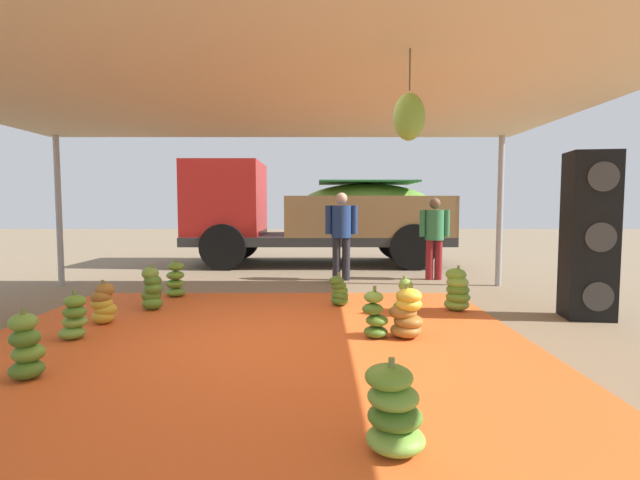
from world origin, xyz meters
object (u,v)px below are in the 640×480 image
Objects in this scene: banana_bunch_0 at (176,281)px; cargo_truck_main at (311,212)px; banana_bunch_8 at (26,348)px; banana_bunch_5 at (407,314)px; worker_1 at (435,232)px; banana_bunch_9 at (458,291)px; speaker_stack at (590,236)px; banana_bunch_7 at (375,316)px; banana_bunch_10 at (339,292)px; banana_bunch_4 at (74,318)px; banana_bunch_1 at (104,304)px; worker_0 at (342,229)px; banana_bunch_2 at (404,298)px; banana_bunch_3 at (394,410)px; banana_bunch_6 at (152,290)px.

banana_bunch_0 is 0.10× the size of cargo_truck_main.
banana_bunch_8 is 7.78m from cargo_truck_main.
banana_bunch_5 is 3.47m from banana_bunch_8.
banana_bunch_9 is at bearing -97.29° from worker_1.
cargo_truck_main is 6.43m from speaker_stack.
banana_bunch_8 is 0.37× the size of worker_1.
cargo_truck_main is (-0.79, 6.26, 1.00)m from banana_bunch_7.
banana_bunch_9 is at bearing -11.72° from banana_bunch_10.
banana_bunch_4 is 1.12m from banana_bunch_8.
banana_bunch_0 is 2.54m from banana_bunch_10.
banana_bunch_1 is 0.91× the size of banana_bunch_8.
banana_bunch_4 is 3.47m from banana_bunch_5.
banana_bunch_8 is (0.20, -1.10, 0.03)m from banana_bunch_4.
worker_0 is at bearing 52.78° from banana_bunch_4.
banana_bunch_9 is 1.30× the size of banana_bunch_10.
banana_bunch_9 is (0.74, 0.20, 0.05)m from banana_bunch_2.
worker_1 is at bearing 48.30° from banana_bunch_8.
banana_bunch_9 is at bearing 14.95° from banana_bunch_2.
worker_0 is at bearing 32.15° from banana_bunch_0.
banana_bunch_7 is 0.35× the size of worker_1.
banana_bunch_7 is (0.16, 2.25, -0.00)m from banana_bunch_3.
speaker_stack is at bearing -12.81° from banana_bunch_10.
banana_bunch_9 is 1.71m from speaker_stack.
worker_0 is at bearing 97.67° from banana_bunch_5.
banana_bunch_6 is 1.31× the size of banana_bunch_10.
banana_bunch_10 is (2.62, 2.72, -0.05)m from banana_bunch_8.
banana_bunch_10 is at bearing 112.55° from banana_bunch_5.
banana_bunch_5 is (-0.15, -1.04, 0.03)m from banana_bunch_2.
worker_0 is 0.80× the size of speaker_stack.
banana_bunch_6 is 4.04m from banana_bunch_9.
speaker_stack is at bearing 47.37° from banana_bunch_3.
worker_1 is (4.50, 5.05, 0.64)m from banana_bunch_8.
banana_bunch_3 is at bearing -53.41° from banana_bunch_6.
banana_bunch_3 is 1.04× the size of banana_bunch_4.
banana_bunch_4 is 1.12× the size of banana_bunch_10.
banana_bunch_5 is at bearing -67.45° from banana_bunch_10.
banana_bunch_0 is 1.03× the size of banana_bunch_5.
banana_bunch_5 is at bearing 19.57° from banana_bunch_8.
banana_bunch_4 is at bearing -127.22° from worker_0.
banana_bunch_10 is at bearing 29.88° from banana_bunch_4.
banana_bunch_3 is 1.16× the size of banana_bunch_10.
speaker_stack reaches higher than banana_bunch_0.
worker_1 is at bearing 68.08° from banana_bunch_7.
banana_bunch_6 reaches higher than banana_bunch_4.
banana_bunch_1 is at bearing -144.62° from worker_1.
banana_bunch_1 is 0.32× the size of worker_0.
banana_bunch_0 reaches higher than banana_bunch_2.
banana_bunch_0 is at bearing 87.63° from banana_bunch_6.
banana_bunch_7 is at bearing -178.22° from banana_bunch_5.
banana_bunch_7 is (3.11, -0.58, -0.00)m from banana_bunch_1.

